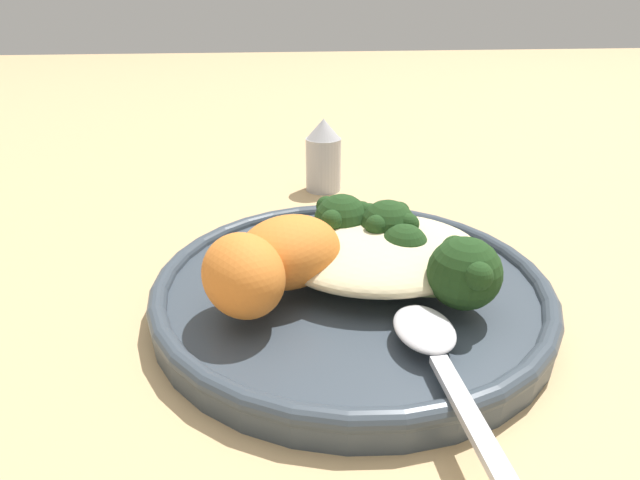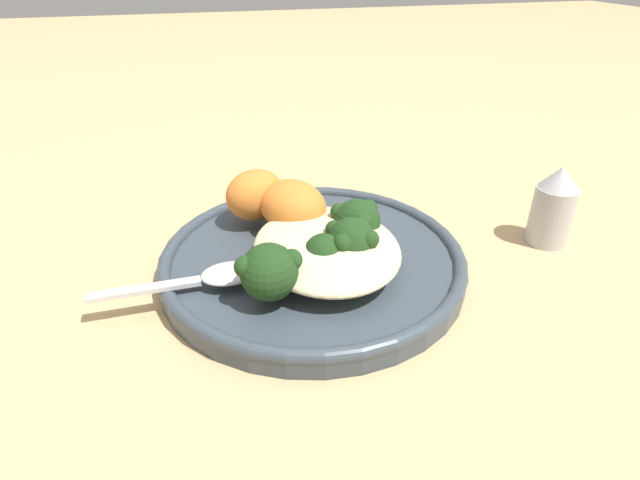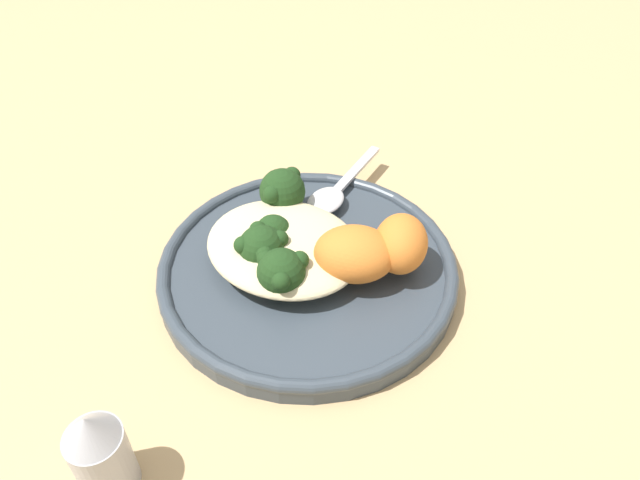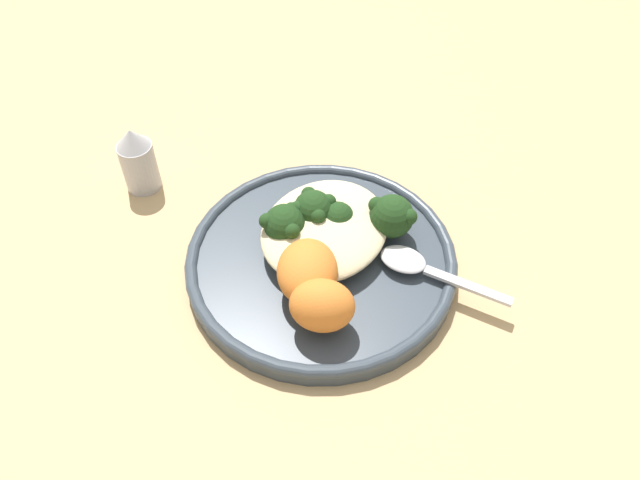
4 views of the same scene
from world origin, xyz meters
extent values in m
plane|color=tan|center=(0.00, 0.00, 0.00)|extent=(4.00, 4.00, 0.00)
cylinder|color=#38424C|center=(0.00, 0.00, 0.01)|extent=(0.26, 0.26, 0.02)
torus|color=#38424C|center=(0.00, 0.00, 0.02)|extent=(0.26, 0.26, 0.01)
ellipsoid|color=beige|center=(-0.02, -0.01, 0.03)|extent=(0.14, 0.12, 0.02)
ellipsoid|color=#ADC675|center=(-0.01, 0.02, 0.03)|extent=(0.10, 0.06, 0.02)
sphere|color=#1E3D19|center=(-0.06, 0.05, 0.04)|extent=(0.04, 0.04, 0.04)
sphere|color=#1E3D19|center=(-0.06, 0.06, 0.05)|extent=(0.02, 0.02, 0.02)
sphere|color=#1E3D19|center=(-0.06, 0.03, 0.05)|extent=(0.02, 0.02, 0.02)
ellipsoid|color=#ADC675|center=(0.00, 0.01, 0.03)|extent=(0.08, 0.04, 0.01)
sphere|color=#1E3D19|center=(-0.04, 0.00, 0.04)|extent=(0.03, 0.03, 0.03)
sphere|color=#1E3D19|center=(-0.04, 0.01, 0.04)|extent=(0.01, 0.01, 0.01)
sphere|color=#1E3D19|center=(-0.04, -0.02, 0.04)|extent=(0.01, 0.01, 0.01)
ellipsoid|color=#ADC675|center=(0.00, 0.00, 0.03)|extent=(0.06, 0.06, 0.02)
sphere|color=#1E3D19|center=(-0.03, -0.02, 0.04)|extent=(0.04, 0.04, 0.04)
sphere|color=#1E3D19|center=(-0.02, -0.01, 0.05)|extent=(0.02, 0.02, 0.02)
sphere|color=#1E3D19|center=(-0.04, -0.01, 0.05)|extent=(0.02, 0.02, 0.02)
sphere|color=#1E3D19|center=(-0.04, -0.04, 0.05)|extent=(0.02, 0.02, 0.02)
sphere|color=#1E3D19|center=(-0.02, -0.04, 0.05)|extent=(0.02, 0.02, 0.02)
ellipsoid|color=#ADC675|center=(0.01, -0.01, 0.03)|extent=(0.03, 0.07, 0.01)
sphere|color=#1E3D19|center=(0.00, -0.04, 0.04)|extent=(0.04, 0.04, 0.04)
sphere|color=#1E3D19|center=(0.01, -0.03, 0.05)|extent=(0.02, 0.02, 0.02)
sphere|color=#1E3D19|center=(-0.01, -0.04, 0.05)|extent=(0.02, 0.02, 0.02)
sphere|color=#1E3D19|center=(0.01, -0.05, 0.05)|extent=(0.02, 0.02, 0.02)
ellipsoid|color=orange|center=(0.07, 0.04, 0.05)|extent=(0.06, 0.07, 0.05)
ellipsoid|color=orange|center=(0.04, 0.01, 0.04)|extent=(0.09, 0.08, 0.04)
cube|color=silver|center=(-0.03, 0.14, 0.02)|extent=(0.01, 0.08, 0.00)
ellipsoid|color=silver|center=(-0.03, 0.07, 0.03)|extent=(0.03, 0.04, 0.01)
cylinder|color=#B2B2B7|center=(-0.01, -0.23, 0.03)|extent=(0.04, 0.04, 0.06)
cone|color=#B2B2B7|center=(-0.01, -0.23, 0.07)|extent=(0.04, 0.04, 0.02)
camera|label=1|loc=(0.06, 0.29, 0.18)|focal=28.00mm
camera|label=2|loc=(-0.35, 0.09, 0.25)|focal=28.00mm
camera|label=3|loc=(0.21, -0.32, 0.40)|focal=35.00mm
camera|label=4|loc=(0.34, 0.18, 0.48)|focal=35.00mm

